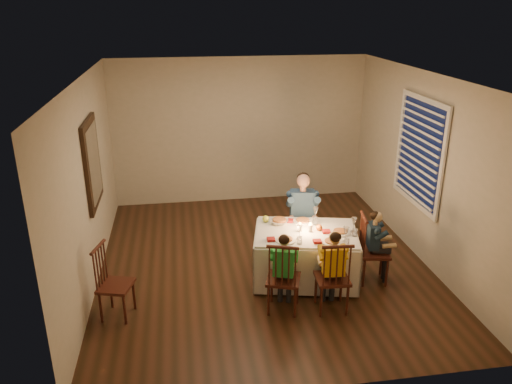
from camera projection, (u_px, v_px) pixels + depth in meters
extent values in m
plane|color=black|center=(264.00, 263.00, 7.06)|extent=(5.00, 5.00, 0.00)
cube|color=beige|center=(88.00, 186.00, 6.27)|extent=(0.02, 5.00, 2.60)
cube|color=beige|center=(423.00, 168.00, 6.93)|extent=(0.02, 5.00, 2.60)
cube|color=beige|center=(240.00, 131.00, 8.90)|extent=(4.50, 0.02, 2.60)
plane|color=white|center=(265.00, 77.00, 6.13)|extent=(5.00, 5.00, 0.00)
cube|color=white|center=(306.00, 233.00, 6.44)|extent=(1.45, 1.17, 0.04)
cube|color=white|center=(304.00, 239.00, 6.99)|extent=(1.30, 0.30, 0.63)
cube|color=white|center=(307.00, 273.00, 6.12)|extent=(1.30, 0.30, 0.63)
cube|color=white|center=(355.00, 257.00, 6.52)|extent=(0.22, 0.94, 0.63)
cube|color=white|center=(256.00, 254.00, 6.59)|extent=(0.22, 0.94, 0.63)
cylinder|color=white|center=(303.00, 221.00, 6.71)|extent=(0.31, 0.31, 0.02)
cylinder|color=white|center=(285.00, 240.00, 6.18)|extent=(0.31, 0.31, 0.02)
cylinder|color=white|center=(332.00, 242.00, 6.13)|extent=(0.31, 0.31, 0.02)
cylinder|color=white|center=(340.00, 232.00, 6.39)|extent=(0.31, 0.31, 0.02)
cylinder|color=white|center=(300.00, 228.00, 6.42)|extent=(0.06, 0.06, 0.10)
cylinder|color=white|center=(310.00, 228.00, 6.41)|extent=(0.06, 0.06, 0.10)
sphere|color=#F8FE42|center=(266.00, 219.00, 6.70)|extent=(0.09, 0.09, 0.09)
sphere|color=orange|center=(319.00, 228.00, 6.45)|extent=(0.08, 0.08, 0.08)
imported|color=white|center=(279.00, 222.00, 6.65)|extent=(0.31, 0.31, 0.06)
cube|color=black|center=(92.00, 163.00, 6.48)|extent=(0.05, 0.95, 1.15)
cube|color=white|center=(94.00, 163.00, 6.48)|extent=(0.01, 0.78, 0.98)
cube|color=#0D1536|center=(420.00, 152.00, 6.95)|extent=(0.01, 1.20, 1.40)
cube|color=white|center=(419.00, 152.00, 6.94)|extent=(0.03, 1.34, 1.54)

